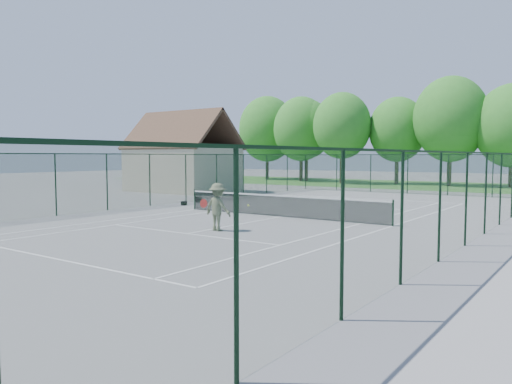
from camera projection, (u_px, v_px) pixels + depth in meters
ground at (280, 217)px, 23.72m from camera, size 140.00×140.00×0.00m
grass_far at (449, 186)px, 48.05m from camera, size 80.00×16.00×0.01m
court_lines at (280, 217)px, 23.72m from camera, size 11.05×23.85×0.01m
tennis_net at (280, 205)px, 23.68m from camera, size 11.08×0.08×1.10m
fence_enclosure at (281, 184)px, 23.61m from camera, size 18.05×36.05×3.02m
utility_building at (183, 153)px, 40.89m from camera, size 8.60×6.27×6.63m
tree_line_far at (451, 124)px, 47.62m from camera, size 39.40×6.40×9.70m
sports_bag_a at (198, 200)px, 31.23m from camera, size 0.44×0.30×0.33m
sports_bag_b at (184, 203)px, 29.22m from camera, size 0.35×0.27×0.24m
tennis_player at (218, 207)px, 19.22m from camera, size 2.08×0.92×1.84m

